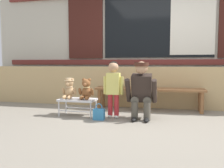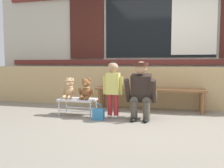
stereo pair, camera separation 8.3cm
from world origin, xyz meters
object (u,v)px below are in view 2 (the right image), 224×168
Objects in this scene: teddy_bear_with_hat at (69,89)px; handbag_on_ground at (98,114)px; wooden_bench_long at (149,91)px; child_standing at (113,83)px; small_display_bench at (78,100)px; teddy_bear_plain at (86,90)px; adult_crouching at (142,90)px.

teddy_bear_with_hat is 0.76m from handbag_on_ground.
child_standing is (-0.53, -0.79, 0.22)m from wooden_bench_long.
child_standing is at bearing 47.95° from handbag_on_ground.
small_display_bench is at bearing 178.88° from child_standing.
teddy_bear_with_hat is 0.32m from teddy_bear_plain.
teddy_bear_plain is at bearing 0.51° from small_display_bench.
teddy_bear_plain is 0.38× the size of child_standing.
small_display_bench is 0.67× the size of child_standing.
handbag_on_ground is at bearing -125.89° from wooden_bench_long.
small_display_bench is at bearing 178.73° from adult_crouching.
adult_crouching reaches higher than teddy_bear_plain.
teddy_bear_plain is 0.97m from adult_crouching.
adult_crouching is (1.29, -0.03, 0.01)m from teddy_bear_with_hat.
teddy_bear_with_hat is 0.82m from child_standing.
adult_crouching is at bearing -1.56° from teddy_bear_plain.
child_standing is 3.52× the size of handbag_on_ground.
small_display_bench reaches higher than handbag_on_ground.
teddy_bear_with_hat is at bearing 178.79° from adult_crouching.
wooden_bench_long is 2.21× the size of adult_crouching.
teddy_bear_with_hat is 1.00× the size of teddy_bear_plain.
child_standing is (0.81, -0.01, 0.12)m from teddy_bear_with_hat.
teddy_bear_plain is 0.52m from handbag_on_ground.
wooden_bench_long is 0.97m from child_standing.
child_standing is at bearing -124.03° from wooden_bench_long.
teddy_bear_plain is at bearing 178.44° from adult_crouching.
wooden_bench_long is 5.78× the size of teddy_bear_with_hat.
small_display_bench is 0.25m from teddy_bear_plain.
adult_crouching is (0.97, -0.03, 0.02)m from teddy_bear_plain.
wooden_bench_long is 5.78× the size of teddy_bear_plain.
adult_crouching is at bearing 16.45° from handbag_on_ground.
small_display_bench is 0.54m from handbag_on_ground.
teddy_bear_with_hat reaches higher than small_display_bench.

